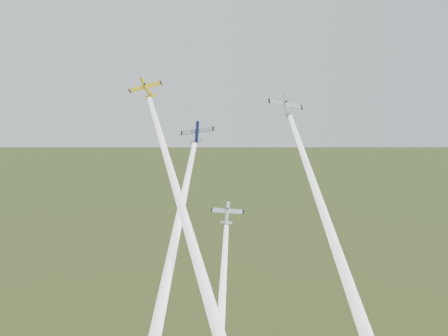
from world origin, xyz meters
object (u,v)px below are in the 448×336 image
at_px(plane_navy, 197,132).
at_px(plane_silver_right, 286,105).
at_px(plane_yellow, 146,88).
at_px(plane_silver_low, 227,212).

distance_m(plane_navy, plane_silver_right, 20.67).
bearing_deg(plane_navy, plane_yellow, 171.74).
xyz_separation_m(plane_silver_right, plane_silver_low, (-15.45, -7.85, -21.42)).
bearing_deg(plane_yellow, plane_navy, -41.50).
xyz_separation_m(plane_navy, plane_silver_low, (4.47, -8.31, -15.91)).
bearing_deg(plane_silver_low, plane_navy, 136.99).
bearing_deg(plane_silver_right, plane_navy, 178.28).
bearing_deg(plane_navy, plane_silver_right, 23.25).
bearing_deg(plane_silver_low, plane_silver_right, 45.67).
height_order(plane_navy, plane_silver_low, plane_navy).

